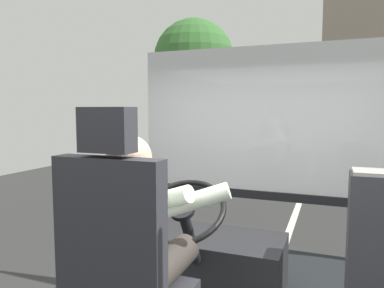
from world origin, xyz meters
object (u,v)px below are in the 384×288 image
(driver_seat, at_px, (124,282))
(bus_driver, at_px, (139,235))
(fare_box, at_px, (372,251))
(steering_console, at_px, (208,259))

(driver_seat, height_order, bus_driver, driver_seat)
(bus_driver, relative_size, fare_box, 0.78)
(steering_console, relative_size, fare_box, 1.12)
(bus_driver, bearing_deg, driver_seat, -90.00)
(bus_driver, height_order, steering_console, bus_driver)
(steering_console, xyz_separation_m, fare_box, (1.08, -0.12, 0.26))
(steering_console, distance_m, fare_box, 1.12)
(driver_seat, xyz_separation_m, steering_console, (0.00, 1.16, -0.36))
(bus_driver, xyz_separation_m, fare_box, (1.08, 0.90, -0.26))
(driver_seat, bearing_deg, steering_console, 90.00)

